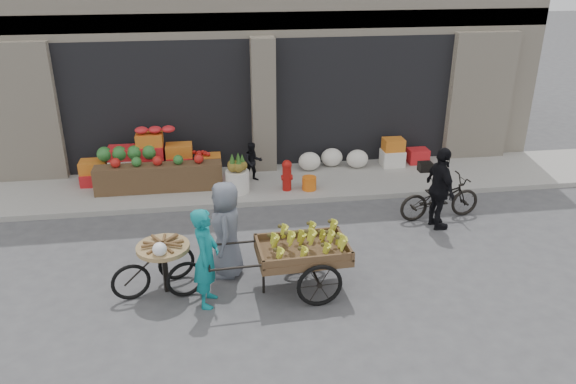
{
  "coord_description": "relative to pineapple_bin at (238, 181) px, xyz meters",
  "views": [
    {
      "loc": [
        -1.3,
        -7.94,
        5.12
      ],
      "look_at": [
        0.03,
        1.2,
        1.1
      ],
      "focal_mm": 35.0,
      "sensor_mm": 36.0,
      "label": 1
    }
  ],
  "objects": [
    {
      "name": "building",
      "position": [
        0.75,
        4.43,
        3.0
      ],
      "size": [
        14.0,
        6.45,
        7.0
      ],
      "color": "beige",
      "rests_on": "ground"
    },
    {
      "name": "banana_cart",
      "position": [
        0.75,
        -3.86,
        0.38
      ],
      "size": [
        2.5,
        1.12,
        1.03
      ],
      "rotation": [
        0.0,
        0.0,
        0.05
      ],
      "color": "brown",
      "rests_on": "ground"
    },
    {
      "name": "vendor_grey",
      "position": [
        -0.37,
        -3.2,
        0.47
      ],
      "size": [
        0.59,
        0.85,
        1.68
      ],
      "primitive_type": "imported",
      "rotation": [
        0.0,
        0.0,
        -1.64
      ],
      "color": "slate",
      "rests_on": "ground"
    },
    {
      "name": "ground",
      "position": [
        0.75,
        -3.6,
        -0.37
      ],
      "size": [
        80.0,
        80.0,
        0.0
      ],
      "primitive_type": "plane",
      "color": "#424244",
      "rests_on": "ground"
    },
    {
      "name": "fruit_display",
      "position": [
        -1.73,
        0.78,
        0.3
      ],
      "size": [
        3.1,
        1.12,
        1.24
      ],
      "color": "red",
      "rests_on": "sidewalk"
    },
    {
      "name": "sidewalk",
      "position": [
        0.75,
        0.5,
        -0.31
      ],
      "size": [
        18.0,
        2.2,
        0.12
      ],
      "primitive_type": "cube",
      "color": "gray",
      "rests_on": "ground"
    },
    {
      "name": "right_bay_goods",
      "position": [
        3.36,
        1.1,
        0.04
      ],
      "size": [
        3.35,
        0.6,
        0.7
      ],
      "color": "silver",
      "rests_on": "sidewalk"
    },
    {
      "name": "fire_hydrant",
      "position": [
        1.1,
        -0.05,
        0.13
      ],
      "size": [
        0.22,
        0.22,
        0.71
      ],
      "color": "#A5140F",
      "rests_on": "sidewalk"
    },
    {
      "name": "cyclist",
      "position": [
        3.82,
        -2.07,
        0.46
      ],
      "size": [
        0.49,
        1.01,
        1.67
      ],
      "primitive_type": "imported",
      "rotation": [
        0.0,
        0.0,
        1.66
      ],
      "color": "black",
      "rests_on": "ground"
    },
    {
      "name": "seated_person",
      "position": [
        0.4,
        0.6,
        0.21
      ],
      "size": [
        0.51,
        0.43,
        0.93
      ],
      "primitive_type": "imported",
      "rotation": [
        0.0,
        0.0,
        0.17
      ],
      "color": "black",
      "rests_on": "sidewalk"
    },
    {
      "name": "pineapple_bin",
      "position": [
        0.0,
        0.0,
        0.0
      ],
      "size": [
        0.52,
        0.52,
        0.5
      ],
      "primitive_type": "cylinder",
      "color": "silver",
      "rests_on": "sidewalk"
    },
    {
      "name": "vendor_woman",
      "position": [
        -0.71,
        -4.04,
        0.44
      ],
      "size": [
        0.5,
        0.66,
        1.62
      ],
      "primitive_type": "imported",
      "rotation": [
        0.0,
        0.0,
        1.38
      ],
      "color": "#10787D",
      "rests_on": "ground"
    },
    {
      "name": "tricycle_cart",
      "position": [
        -1.39,
        -3.6,
        0.2
      ],
      "size": [
        1.46,
        1.04,
        0.95
      ],
      "rotation": [
        0.0,
        0.0,
        0.29
      ],
      "color": "#9E7F51",
      "rests_on": "ground"
    },
    {
      "name": "orange_bucket",
      "position": [
        1.6,
        -0.1,
        -0.1
      ],
      "size": [
        0.32,
        0.32,
        0.3
      ],
      "primitive_type": "cylinder",
      "color": "orange",
      "rests_on": "sidewalk"
    },
    {
      "name": "bicycle",
      "position": [
        4.02,
        -1.67,
        0.08
      ],
      "size": [
        1.76,
        0.75,
        0.9
      ],
      "primitive_type": "imported",
      "rotation": [
        0.0,
        0.0,
        1.66
      ],
      "color": "black",
      "rests_on": "ground"
    }
  ]
}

